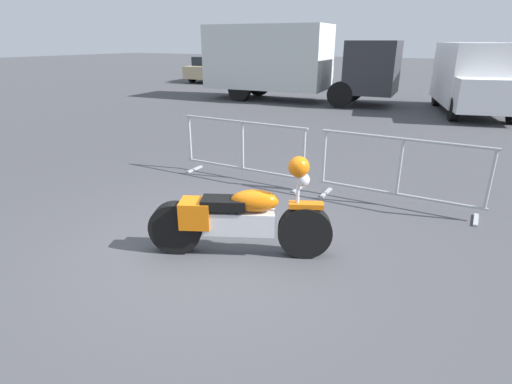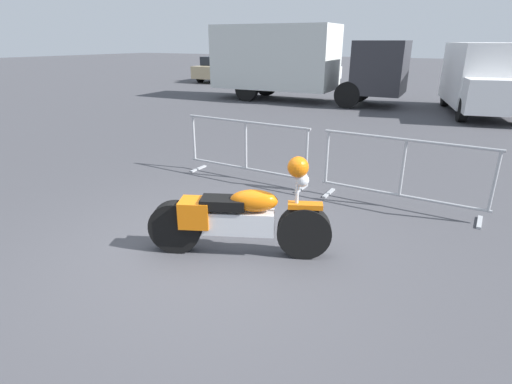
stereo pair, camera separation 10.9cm
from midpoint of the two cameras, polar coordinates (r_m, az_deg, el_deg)
ground_plane at (r=4.82m, az=-5.88°, el=-8.92°), size 120.00×120.00×0.00m
motorcycle at (r=4.62m, az=-1.80°, el=-3.71°), size 2.02×1.05×1.21m
crowd_barrier_near at (r=7.18m, az=-1.02°, el=6.13°), size 2.46×0.47×1.07m
crowd_barrier_far at (r=6.29m, az=20.63°, el=2.62°), size 2.46×0.47×1.07m
box_truck at (r=17.18m, az=5.85°, el=18.26°), size 7.83×2.73×2.98m
delivery_van at (r=16.02m, az=29.92°, el=14.12°), size 3.11×5.33×2.31m
parked_car_tan at (r=25.93m, az=-4.74°, el=17.16°), size 2.03×4.42×1.46m
parked_car_green at (r=24.40m, az=1.55°, el=16.98°), size 2.02×4.38×1.45m
parked_car_white at (r=23.41m, az=8.81°, el=16.56°), size 1.99×4.32×1.43m
pedestrian at (r=20.32m, az=17.64°, el=15.80°), size 0.47×0.47×1.69m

